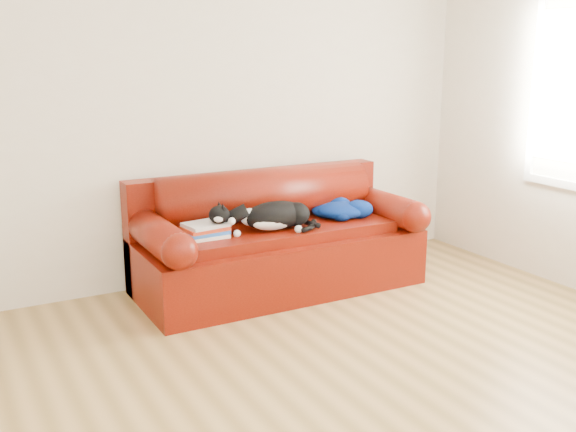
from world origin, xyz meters
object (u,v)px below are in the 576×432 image
at_px(cat, 275,216).
at_px(blanket, 342,209).
at_px(book_stack, 205,230).
at_px(sofa_base, 279,258).

xyz_separation_m(cat, blanket, (0.63, 0.09, -0.04)).
xyz_separation_m(book_stack, cat, (0.52, -0.06, 0.05)).
distance_m(book_stack, blanket, 1.15).
height_order(sofa_base, cat, cat).
bearing_deg(blanket, cat, -172.12).
height_order(book_stack, cat, cat).
height_order(sofa_base, book_stack, book_stack).
bearing_deg(blanket, book_stack, -178.49).
distance_m(sofa_base, book_stack, 0.69).
xyz_separation_m(sofa_base, blanket, (0.54, -0.03, 0.32)).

